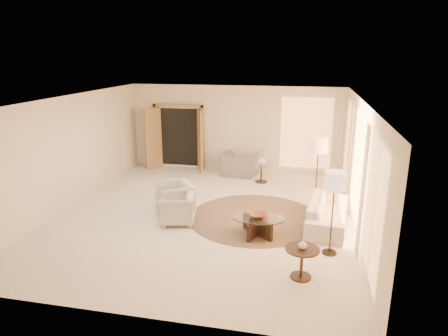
% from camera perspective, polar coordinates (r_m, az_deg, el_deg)
% --- Properties ---
extents(room, '(7.04, 8.04, 2.83)m').
position_cam_1_polar(room, '(9.36, -2.91, 1.23)').
color(room, '#F1E4CF').
rests_on(room, ground).
extents(windows_right, '(0.10, 6.40, 2.40)m').
position_cam_1_polar(windows_right, '(9.24, 18.43, -0.11)').
color(windows_right, '#F7A962').
rests_on(windows_right, room).
extents(window_back_corner, '(1.70, 0.10, 2.40)m').
position_cam_1_polar(window_back_corner, '(12.92, 11.63, 4.86)').
color(window_back_corner, '#F7A962').
rests_on(window_back_corner, room).
extents(curtains_right, '(0.06, 5.20, 2.60)m').
position_cam_1_polar(curtains_right, '(10.11, 17.61, 1.03)').
color(curtains_right, '#BEAE8B').
rests_on(curtains_right, room).
extents(french_doors, '(1.95, 0.66, 2.16)m').
position_cam_1_polar(french_doors, '(13.53, -6.55, 4.37)').
color(french_doors, tan).
rests_on(french_doors, room).
extents(area_rug, '(3.51, 3.51, 0.01)m').
position_cam_1_polar(area_rug, '(9.66, 4.42, -7.06)').
color(area_rug, '#402D20').
rests_on(area_rug, room).
extents(sofa, '(1.06, 2.18, 0.61)m').
position_cam_1_polar(sofa, '(9.43, 14.60, -6.19)').
color(sofa, beige).
rests_on(sofa, room).
extents(armchair_left, '(1.09, 1.10, 0.84)m').
position_cam_1_polar(armchair_left, '(9.88, -7.05, -4.03)').
color(armchair_left, beige).
rests_on(armchair_left, room).
extents(armchair_right, '(0.84, 0.88, 0.76)m').
position_cam_1_polar(armchair_right, '(9.29, -6.67, -5.60)').
color(armchair_right, beige).
rests_on(armchair_right, room).
extents(accent_chair, '(1.18, 0.87, 0.94)m').
position_cam_1_polar(accent_chair, '(12.76, 2.20, 0.98)').
color(accent_chair, gray).
rests_on(accent_chair, room).
extents(coffee_table, '(1.42, 1.42, 0.42)m').
position_cam_1_polar(coffee_table, '(8.69, 4.83, -7.95)').
color(coffee_table, black).
rests_on(coffee_table, room).
extents(end_table, '(0.59, 0.59, 0.56)m').
position_cam_1_polar(end_table, '(7.22, 11.05, -12.46)').
color(end_table, black).
rests_on(end_table, room).
extents(side_table, '(0.48, 0.48, 0.56)m').
position_cam_1_polar(side_table, '(12.16, 5.36, -0.48)').
color(side_table, '#2C2416').
rests_on(side_table, room).
extents(floor_lamp_near, '(0.45, 0.45, 1.84)m').
position_cam_1_polar(floor_lamp_near, '(10.01, 13.36, 2.78)').
color(floor_lamp_near, '#2C2416').
rests_on(floor_lamp_near, room).
extents(floor_lamp_far, '(0.41, 0.41, 1.68)m').
position_cam_1_polar(floor_lamp_far, '(7.76, 15.54, -2.30)').
color(floor_lamp_far, '#2C2416').
rests_on(floor_lamp_far, room).
extents(bowl, '(0.45, 0.45, 0.09)m').
position_cam_1_polar(bowl, '(8.61, 4.86, -6.72)').
color(bowl, brown).
rests_on(bowl, coffee_table).
extents(end_vase, '(0.19, 0.19, 0.16)m').
position_cam_1_polar(end_vase, '(7.10, 11.17, -10.65)').
color(end_vase, white).
rests_on(end_vase, end_table).
extents(side_vase, '(0.25, 0.25, 0.25)m').
position_cam_1_polar(side_vase, '(12.07, 5.40, 1.08)').
color(side_vase, white).
rests_on(side_vase, side_table).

